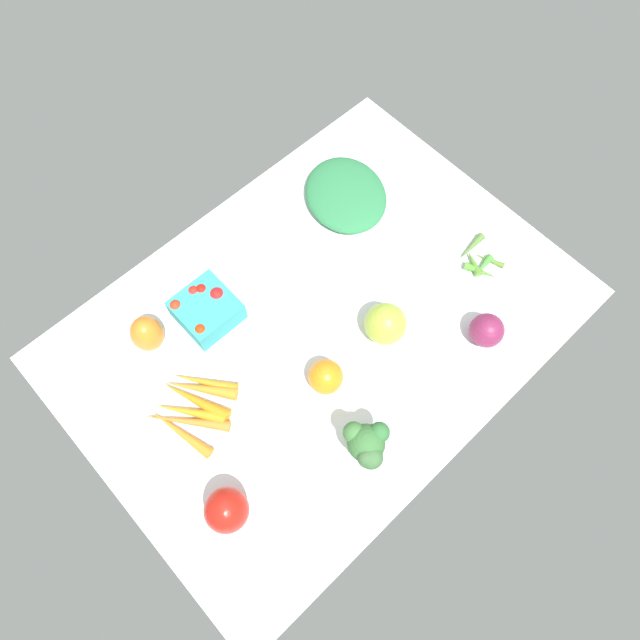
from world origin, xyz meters
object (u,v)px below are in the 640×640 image
heirloom_tomato_orange (326,377)px  red_onion_near_basket (487,330)px  okra_pile (478,261)px  carrot_bunch (193,405)px  berry_basket (206,309)px  heirloom_tomato_green (385,324)px  bell_pepper_red (227,510)px  broccoli_head (367,445)px  leafy_greens_clump (346,195)px  bell_pepper_orange (147,334)px

heirloom_tomato_orange → red_onion_near_basket: red_onion_near_basket is taller
okra_pile → carrot_bunch: bearing=165.7°
okra_pile → berry_basket: (-51.38, 30.59, 2.12)cm
berry_basket → red_onion_near_basket: red_onion_near_basket is taller
okra_pile → heirloom_tomato_green: bearing=174.9°
bell_pepper_red → okra_pile: bearing=2.9°
broccoli_head → red_onion_near_basket: (35.24, 0.32, -3.90)cm
berry_basket → leafy_greens_clump: bearing=1.7°
bell_pepper_orange → red_onion_near_basket: bearing=-42.1°
carrot_bunch → okra_pile: size_ratio=1.83×
leafy_greens_clump → carrot_bunch: (-56.43, -14.97, -1.14)cm
broccoli_head → carrot_bunch: (-18.16, 29.68, -6.21)cm
broccoli_head → bell_pepper_red: 27.52cm
leafy_greens_clump → red_onion_near_basket: 44.45cm
leafy_greens_clump → okra_pile: (9.68, -31.83, -1.51)cm
bell_pepper_orange → heirloom_tomato_orange: size_ratio=1.32×
red_onion_near_basket → broccoli_head: bearing=-179.5°
broccoli_head → red_onion_near_basket: size_ratio=1.54×
okra_pile → bell_pepper_orange: bearing=152.2°
berry_basket → okra_pile: bearing=-30.8°
bell_pepper_orange → heirloom_tomato_green: (36.75, -31.19, -0.29)cm
carrot_bunch → red_onion_near_basket: 60.99cm
leafy_greens_clump → broccoli_head: (-38.27, -44.65, 5.07)cm
carrot_bunch → berry_basket: size_ratio=1.63×
broccoli_head → okra_pile: broccoli_head is taller
carrot_bunch → bell_pepper_red: bell_pepper_red is taller
broccoli_head → leafy_greens_clump: bearing=49.4°
carrot_bunch → heirloom_tomato_orange: size_ratio=2.73×
carrot_bunch → bell_pepper_red: (-7.67, -20.62, 3.33)cm
heirloom_tomato_orange → bell_pepper_red: bell_pepper_red is taller
leafy_greens_clump → berry_basket: bearing=-178.3°
carrot_bunch → heirloom_tomato_orange: 26.78cm
heirloom_tomato_green → red_onion_near_basket: size_ratio=1.22×
carrot_bunch → heirloom_tomato_green: 41.77cm
leafy_greens_clump → heirloom_tomato_green: 34.22cm
red_onion_near_basket → carrot_bunch: bearing=151.2°
okra_pile → bell_pepper_red: size_ratio=1.14×
berry_basket → red_onion_near_basket: (38.68, -43.08, 0.55)cm
berry_basket → bell_pepper_red: (-22.40, -34.34, 1.57)cm
carrot_bunch → red_onion_near_basket: (53.41, -29.36, 2.31)cm
broccoli_head → okra_pile: 50.06cm
berry_basket → bell_pepper_red: size_ratio=1.28×
bell_pepper_orange → red_onion_near_basket: 68.82cm
okra_pile → red_onion_near_basket: red_onion_near_basket is taller
broccoli_head → carrot_bunch: size_ratio=0.58×
heirloom_tomato_green → bell_pepper_orange: bearing=139.7°
heirloom_tomato_green → berry_basket: 37.25cm
bell_pepper_orange → heirloom_tomato_orange: (20.28, -30.93, -1.14)cm
broccoli_head → heirloom_tomato_green: bearing=36.1°
bell_pepper_orange → bell_pepper_red: (-9.98, -37.36, -0.06)cm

